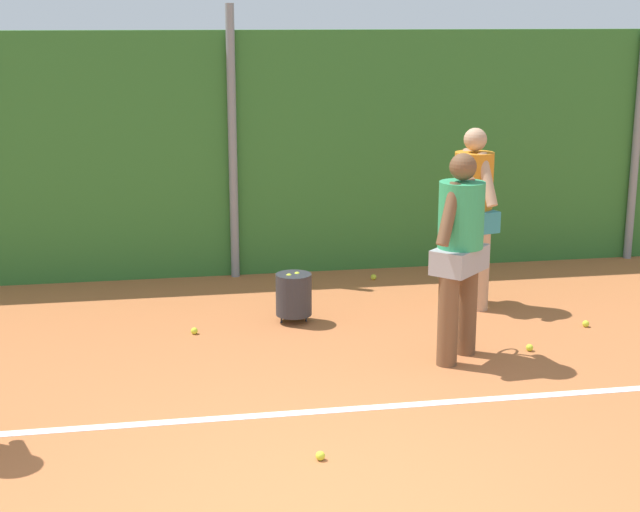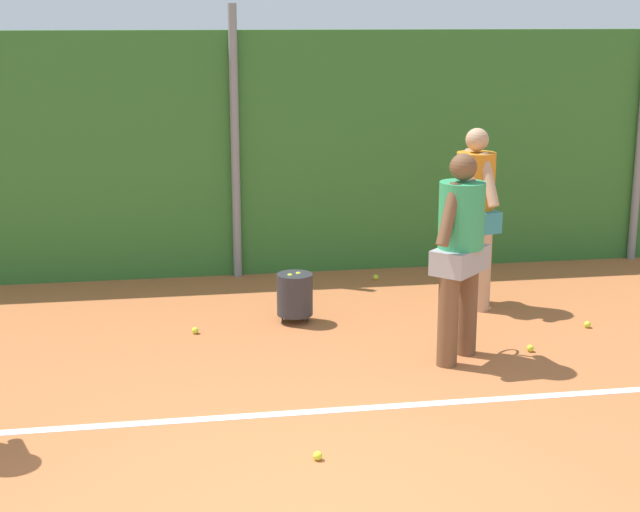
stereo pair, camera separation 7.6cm
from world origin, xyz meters
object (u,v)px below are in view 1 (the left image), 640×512
Objects in this scene: player_midcourt at (460,246)px; tennis_ball_8 at (530,348)px; player_backcourt_far at (473,207)px; tennis_ball_6 at (194,331)px; ball_hopper at (294,294)px; tennis_ball_1 at (374,277)px; tennis_ball_2 at (320,456)px; tennis_ball_3 at (586,324)px.

player_midcourt is 1.24m from tennis_ball_8.
player_backcourt_far is 28.55× the size of tennis_ball_8.
player_midcourt is at bearing 141.73° from player_backcourt_far.
ball_hopper is at bearing 11.34° from tennis_ball_6.
tennis_ball_1 and tennis_ball_2 have the same top height.
ball_hopper is (-1.28, 1.29, -0.75)m from player_midcourt.
player_backcourt_far is at bearing 56.46° from tennis_ball_2.
ball_hopper reaches higher than tennis_ball_8.
tennis_ball_2 is (-0.27, -3.06, -0.26)m from ball_hopper.
tennis_ball_1 and tennis_ball_3 have the same top height.
tennis_ball_2 is 2.93m from tennis_ball_8.
tennis_ball_2 is at bearing -141.14° from tennis_ball_8.
player_backcourt_far reaches higher than tennis_ball_3.
tennis_ball_3 is (1.68, -2.05, 0.00)m from tennis_ball_1.
ball_hopper is (-1.93, -0.26, -0.77)m from player_backcourt_far.
ball_hopper is 2.91m from tennis_ball_3.
tennis_ball_3 is at bearing -22.17° from player_midcourt.
ball_hopper is 7.78× the size of tennis_ball_1.
tennis_ball_3 and tennis_ball_8 have the same top height.
tennis_ball_6 is at bearing 161.31° from tennis_ball_8.
ball_hopper is at bearing 148.71° from tennis_ball_8.
player_backcourt_far is at bearing 93.19° from tennis_ball_8.
tennis_ball_2 is at bearing -75.64° from tennis_ball_6.
tennis_ball_2 and tennis_ball_6 have the same top height.
player_midcourt is 2.56m from tennis_ball_2.
player_backcourt_far is 1.80m from tennis_ball_8.
tennis_ball_2 is at bearing -95.11° from ball_hopper.
tennis_ball_6 is (-2.93, -0.46, -1.03)m from player_backcourt_far.
tennis_ball_1 is at bearing 36.45° from tennis_ball_6.
tennis_ball_1 is 1.00× the size of tennis_ball_6.
tennis_ball_2 is (-1.42, -4.45, 0.00)m from tennis_ball_1.
player_backcourt_far is 28.55× the size of tennis_ball_6.
tennis_ball_3 is 1.00× the size of tennis_ball_8.
tennis_ball_1 is at bearing 18.78° from player_backcourt_far.
tennis_ball_1 is 2.65m from tennis_ball_3.
player_midcourt is 2.87m from tennis_ball_1.
tennis_ball_1 is at bearing 129.30° from tennis_ball_3.
player_midcourt is at bearing -25.53° from tennis_ball_6.
ball_hopper is 2.36m from tennis_ball_8.
tennis_ball_6 is (-1.01, -0.20, -0.26)m from ball_hopper.
tennis_ball_8 is (0.08, -1.48, -1.03)m from player_backcourt_far.
ball_hopper is 7.78× the size of tennis_ball_6.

